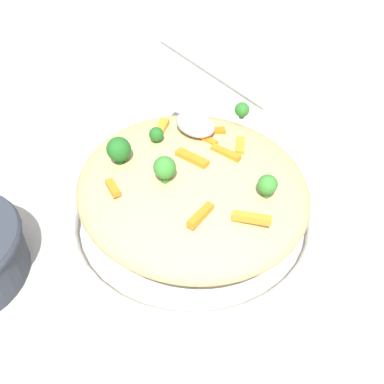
{
  "coord_description": "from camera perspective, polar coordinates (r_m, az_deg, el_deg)",
  "views": [
    {
      "loc": [
        0.34,
        -0.24,
        0.46
      ],
      "look_at": [
        0.0,
        0.0,
        0.07
      ],
      "focal_mm": 45.2,
      "sensor_mm": 36.0,
      "label": 1
    }
  ],
  "objects": [
    {
      "name": "carrot_piece_8",
      "position": [
        0.48,
        1.01,
        -2.78
      ],
      "size": [
        0.02,
        0.04,
        0.01
      ],
      "primitive_type": "cube",
      "rotation": [
        0.0,
        0.0,
        5.04
      ],
      "color": "orange",
      "rests_on": "pasta_mound"
    },
    {
      "name": "carrot_piece_0",
      "position": [
        0.55,
        4.0,
        4.59
      ],
      "size": [
        0.04,
        0.02,
        0.01
      ],
      "primitive_type": "cube",
      "rotation": [
        0.0,
        0.0,
        3.48
      ],
      "color": "orange",
      "rests_on": "pasta_mound"
    },
    {
      "name": "carrot_piece_3",
      "position": [
        0.56,
        5.7,
        5.44
      ],
      "size": [
        0.03,
        0.03,
        0.01
      ],
      "primitive_type": "cube",
      "rotation": [
        0.0,
        0.0,
        5.57
      ],
      "color": "orange",
      "rests_on": "pasta_mound"
    },
    {
      "name": "carrot_piece_6",
      "position": [
        0.53,
        -0.14,
        3.93
      ],
      "size": [
        0.04,
        0.02,
        0.01
      ],
      "primitive_type": "cube",
      "rotation": [
        0.0,
        0.0,
        0.31
      ],
      "color": "orange",
      "rests_on": "pasta_mound"
    },
    {
      "name": "broccoli_floret_1",
      "position": [
        0.54,
        -8.64,
        4.98
      ],
      "size": [
        0.03,
        0.03,
        0.03
      ],
      "color": "#205B1C",
      "rests_on": "pasta_mound"
    },
    {
      "name": "broccoli_floret_4",
      "position": [
        0.61,
        5.92,
        9.62
      ],
      "size": [
        0.02,
        0.02,
        0.02
      ],
      "color": "#296820",
      "rests_on": "pasta_mound"
    },
    {
      "name": "carrot_piece_7",
      "position": [
        0.57,
        1.53,
        6.26
      ],
      "size": [
        0.03,
        0.02,
        0.01
      ],
      "primitive_type": "cube",
      "rotation": [
        0.0,
        0.0,
        3.4
      ],
      "color": "orange",
      "rests_on": "pasta_mound"
    },
    {
      "name": "carrot_piece_5",
      "position": [
        0.51,
        -9.35,
        0.51
      ],
      "size": [
        0.03,
        0.01,
        0.01
      ],
      "primitive_type": "cube",
      "rotation": [
        0.0,
        0.0,
        6.15
      ],
      "color": "orange",
      "rests_on": "pasta_mound"
    },
    {
      "name": "broccoli_floret_3",
      "position": [
        0.5,
        -3.25,
        2.85
      ],
      "size": [
        0.02,
        0.02,
        0.03
      ],
      "color": "#377928",
      "rests_on": "pasta_mound"
    },
    {
      "name": "carrot_piece_4",
      "position": [
        0.59,
        2.41,
        7.14
      ],
      "size": [
        0.02,
        0.03,
        0.01
      ],
      "primitive_type": "cube",
      "rotation": [
        0.0,
        0.0,
        4.26
      ],
      "color": "orange",
      "rests_on": "pasta_mound"
    },
    {
      "name": "ground_plane",
      "position": [
        0.62,
        0.0,
        -4.96
      ],
      "size": [
        2.4,
        2.4,
        0.0
      ],
      "primitive_type": "plane",
      "color": "beige"
    },
    {
      "name": "serving_spoon",
      "position": [
        0.59,
        1.19,
        10.17
      ],
      "size": [
        0.13,
        0.12,
        0.08
      ],
      "color": "#B7B7BC",
      "rests_on": "pasta_mound"
    },
    {
      "name": "serving_bowl",
      "position": [
        0.6,
        0.0,
        -3.47
      ],
      "size": [
        0.32,
        0.32,
        0.04
      ],
      "color": "silver",
      "rests_on": "ground_plane"
    },
    {
      "name": "carrot_piece_2",
      "position": [
        0.59,
        -3.65,
        7.42
      ],
      "size": [
        0.03,
        0.03,
        0.01
      ],
      "primitive_type": "cube",
      "rotation": [
        0.0,
        0.0,
        5.46
      ],
      "color": "orange",
      "rests_on": "pasta_mound"
    },
    {
      "name": "carrot_piece_1",
      "position": [
        0.48,
        6.8,
        -3.18
      ],
      "size": [
        0.03,
        0.03,
        0.01
      ],
      "primitive_type": "cube",
      "rotation": [
        0.0,
        0.0,
        3.9
      ],
      "color": "orange",
      "rests_on": "pasta_mound"
    },
    {
      "name": "broccoli_floret_2",
      "position": [
        0.5,
        8.89,
        0.83
      ],
      "size": [
        0.02,
        0.02,
        0.03
      ],
      "color": "#377928",
      "rests_on": "pasta_mound"
    },
    {
      "name": "pasta_mound",
      "position": [
        0.56,
        0.0,
        0.52
      ],
      "size": [
        0.28,
        0.26,
        0.08
      ],
      "primitive_type": "ellipsoid",
      "color": "#D1BA7A",
      "rests_on": "serving_bowl"
    },
    {
      "name": "broccoli_floret_0",
      "position": [
        0.56,
        -4.23,
        6.77
      ],
      "size": [
        0.02,
        0.02,
        0.02
      ],
      "color": "#205B1C",
      "rests_on": "pasta_mound"
    }
  ]
}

